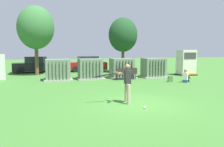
% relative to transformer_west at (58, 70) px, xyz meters
% --- Properties ---
extents(ground_plane, '(96.00, 96.00, 0.00)m').
position_rel_transformer_west_xyz_m(ground_plane, '(2.86, -9.07, -0.79)').
color(ground_plane, '#3D752D').
extents(transformer_west, '(2.10, 1.70, 1.62)m').
position_rel_transformer_west_xyz_m(transformer_west, '(0.00, 0.00, 0.00)').
color(transformer_west, '#9E9B93').
rests_on(transformer_west, ground).
extents(transformer_mid_west, '(2.10, 1.70, 1.62)m').
position_rel_transformer_west_xyz_m(transformer_mid_west, '(2.53, 0.03, 0.00)').
color(transformer_mid_west, '#9E9B93').
rests_on(transformer_mid_west, ground).
extents(transformer_mid_east, '(2.10, 1.70, 1.62)m').
position_rel_transformer_west_xyz_m(transformer_mid_east, '(5.19, 0.01, 0.00)').
color(transformer_mid_east, '#9E9B93').
rests_on(transformer_mid_east, ground).
extents(transformer_east, '(2.10, 1.70, 1.62)m').
position_rel_transformer_west_xyz_m(transformer_east, '(7.91, -0.30, 0.00)').
color(transformer_east, '#9E9B93').
rests_on(transformer_east, ground).
extents(generator_enclosure, '(1.60, 1.40, 2.30)m').
position_rel_transformer_west_xyz_m(generator_enclosure, '(11.53, 0.42, 0.35)').
color(generator_enclosure, '#262626').
rests_on(generator_enclosure, ground).
extents(park_bench, '(1.83, 0.58, 0.92)m').
position_rel_transformer_west_xyz_m(park_bench, '(5.15, -1.15, -0.25)').
color(park_bench, '#2D2823').
rests_on(park_bench, ground).
extents(batter, '(1.62, 0.73, 1.74)m').
position_rel_transformer_west_xyz_m(batter, '(2.41, -8.80, 0.19)').
color(batter, tan).
rests_on(batter, ground).
extents(sports_ball, '(0.09, 0.09, 0.09)m').
position_rel_transformer_west_xyz_m(sports_ball, '(2.81, -9.93, -0.74)').
color(sports_ball, white).
rests_on(sports_ball, ground).
extents(seated_spectator, '(0.77, 0.71, 0.96)m').
position_rel_transformer_west_xyz_m(seated_spectator, '(8.76, -3.76, -0.41)').
color(seated_spectator, '#384C75').
rests_on(seated_spectator, ground).
extents(backpack, '(0.35, 0.30, 0.44)m').
position_rel_transformer_west_xyz_m(backpack, '(7.80, -3.24, -0.57)').
color(backpack, '#4C723F').
rests_on(backpack, ground).
extents(tree_left, '(3.27, 3.27, 6.26)m').
position_rel_transformer_west_xyz_m(tree_left, '(-1.58, 4.25, 3.50)').
color(tree_left, brown).
rests_on(tree_left, ground).
extents(tree_center_left, '(2.89, 2.89, 5.52)m').
position_rel_transformer_west_xyz_m(tree_center_left, '(6.76, 4.34, 3.00)').
color(tree_center_left, brown).
rests_on(tree_center_left, ground).
extents(parked_car_leftmost, '(4.36, 2.26, 1.62)m').
position_rel_transformer_west_xyz_m(parked_car_leftmost, '(-1.89, 7.07, -0.04)').
color(parked_car_leftmost, black).
rests_on(parked_car_leftmost, ground).
extents(parked_car_left_of_center, '(4.24, 2.00, 1.62)m').
position_rel_transformer_west_xyz_m(parked_car_left_of_center, '(3.50, 6.70, -0.04)').
color(parked_car_left_of_center, maroon).
rests_on(parked_car_left_of_center, ground).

